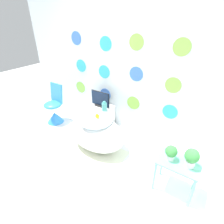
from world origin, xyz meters
TOP-DOWN VIEW (x-y plane):
  - ground_plane at (0.00, 0.00)m, footprint 12.00×12.00m
  - wall_back_dotted at (-0.00, 1.67)m, footprint 4.78×0.05m
  - rug at (0.11, 0.66)m, footprint 1.05×0.68m
  - bathtub at (0.06, 0.82)m, footprint 1.03×0.68m
  - rubber_duck at (0.06, 0.86)m, footprint 0.07×0.08m
  - chair at (-1.21, 0.97)m, footprint 0.38×0.38m
  - tv_cabinet at (-0.31, 1.44)m, footprint 0.49×0.36m
  - tv at (-0.31, 1.44)m, footprint 0.43×0.12m
  - vase at (-0.14, 1.33)m, footprint 0.10×0.10m
  - side_table at (1.46, 0.70)m, footprint 0.51×0.35m
  - potted_plant_left at (1.34, 0.69)m, footprint 0.15×0.15m
  - potted_plant_right at (1.57, 0.70)m, footprint 0.17×0.17m

SIDE VIEW (x-z plane):
  - ground_plane at x=0.00m, z-range 0.00..0.00m
  - rug at x=0.11m, z-range 0.00..0.01m
  - tv_cabinet at x=-0.31m, z-range 0.00..0.44m
  - chair at x=-1.21m, z-range -0.15..0.69m
  - bathtub at x=0.06m, z-range 0.00..0.58m
  - side_table at x=1.46m, z-range 0.16..0.65m
  - vase at x=-0.14m, z-range 0.43..0.62m
  - tv at x=-0.31m, z-range 0.42..0.74m
  - potted_plant_left at x=1.34m, z-range 0.51..0.71m
  - rubber_duck at x=0.06m, z-range 0.58..0.66m
  - potted_plant_right at x=1.57m, z-range 0.51..0.76m
  - wall_back_dotted at x=0.00m, z-range 0.00..2.60m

